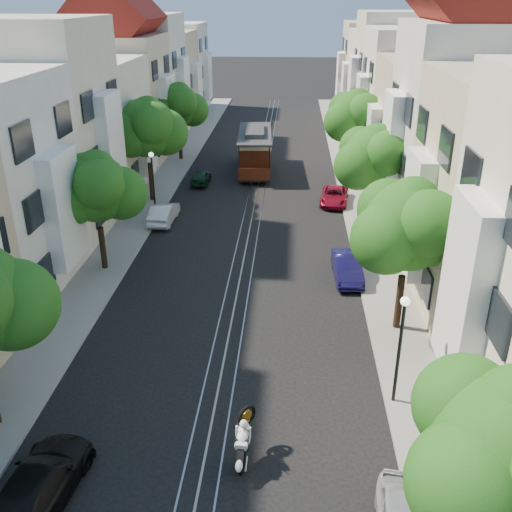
% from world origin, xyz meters
% --- Properties ---
extents(ground, '(200.00, 200.00, 0.00)m').
position_xyz_m(ground, '(0.00, 28.00, 0.00)').
color(ground, black).
rests_on(ground, ground).
extents(sidewalk_east, '(2.50, 80.00, 0.12)m').
position_xyz_m(sidewalk_east, '(7.25, 28.00, 0.06)').
color(sidewalk_east, gray).
rests_on(sidewalk_east, ground).
extents(sidewalk_west, '(2.50, 80.00, 0.12)m').
position_xyz_m(sidewalk_west, '(-7.25, 28.00, 0.06)').
color(sidewalk_west, gray).
rests_on(sidewalk_west, ground).
extents(rail_left, '(0.06, 80.00, 0.02)m').
position_xyz_m(rail_left, '(-0.55, 28.00, 0.01)').
color(rail_left, gray).
rests_on(rail_left, ground).
extents(rail_slot, '(0.06, 80.00, 0.02)m').
position_xyz_m(rail_slot, '(0.00, 28.00, 0.01)').
color(rail_slot, gray).
rests_on(rail_slot, ground).
extents(rail_right, '(0.06, 80.00, 0.02)m').
position_xyz_m(rail_right, '(0.55, 28.00, 0.01)').
color(rail_right, gray).
rests_on(rail_right, ground).
extents(lane_line, '(0.08, 80.00, 0.01)m').
position_xyz_m(lane_line, '(0.00, 28.00, 0.00)').
color(lane_line, tan).
rests_on(lane_line, ground).
extents(townhouses_east, '(7.75, 72.00, 12.00)m').
position_xyz_m(townhouses_east, '(11.87, 27.91, 5.18)').
color(townhouses_east, beige).
rests_on(townhouses_east, ground).
extents(townhouses_west, '(7.75, 72.00, 11.76)m').
position_xyz_m(townhouses_west, '(-11.87, 27.91, 5.08)').
color(townhouses_west, silver).
rests_on(townhouses_west, ground).
extents(tree_e_a, '(4.72, 3.87, 6.27)m').
position_xyz_m(tree_e_a, '(7.26, -3.02, 4.40)').
color(tree_e_a, black).
rests_on(tree_e_a, ground).
extents(tree_e_b, '(4.93, 4.08, 6.68)m').
position_xyz_m(tree_e_b, '(7.26, 8.98, 4.73)').
color(tree_e_b, black).
rests_on(tree_e_b, ground).
extents(tree_e_c, '(4.84, 3.99, 6.52)m').
position_xyz_m(tree_e_c, '(7.26, 19.98, 4.60)').
color(tree_e_c, black).
rests_on(tree_e_c, ground).
extents(tree_e_d, '(5.01, 4.16, 6.85)m').
position_xyz_m(tree_e_d, '(7.26, 30.98, 4.87)').
color(tree_e_d, black).
rests_on(tree_e_d, ground).
extents(tree_w_b, '(4.72, 3.87, 6.27)m').
position_xyz_m(tree_w_b, '(-7.14, 13.98, 4.40)').
color(tree_w_b, black).
rests_on(tree_w_b, ground).
extents(tree_w_c, '(5.13, 4.28, 7.09)m').
position_xyz_m(tree_w_c, '(-7.14, 24.98, 5.07)').
color(tree_w_c, black).
rests_on(tree_w_c, ground).
extents(tree_w_d, '(4.84, 3.99, 6.52)m').
position_xyz_m(tree_w_d, '(-7.14, 35.98, 4.60)').
color(tree_w_d, black).
rests_on(tree_w_d, ground).
extents(lamp_east, '(0.32, 0.32, 4.16)m').
position_xyz_m(lamp_east, '(6.30, 4.00, 2.85)').
color(lamp_east, black).
rests_on(lamp_east, ground).
extents(lamp_west, '(0.32, 0.32, 4.16)m').
position_xyz_m(lamp_west, '(-6.30, 22.00, 2.85)').
color(lamp_west, black).
rests_on(lamp_west, ground).
extents(sportbike_rider, '(0.60, 1.86, 1.62)m').
position_xyz_m(sportbike_rider, '(1.23, 0.91, 0.86)').
color(sportbike_rider, black).
rests_on(sportbike_rider, ground).
extents(cable_car, '(3.03, 8.46, 3.20)m').
position_xyz_m(cable_car, '(-0.50, 32.99, 1.90)').
color(cable_car, black).
rests_on(cable_car, ground).
extents(parked_car_e_mid, '(1.47, 3.81, 1.24)m').
position_xyz_m(parked_car_e_mid, '(5.46, 13.76, 0.62)').
color(parked_car_e_mid, '#0F0C3C').
rests_on(parked_car_e_mid, ground).
extents(parked_car_e_far, '(2.28, 4.12, 1.09)m').
position_xyz_m(parked_car_e_far, '(5.51, 25.30, 0.54)').
color(parked_car_e_far, maroon).
rests_on(parked_car_e_far, ground).
extents(parked_car_w_near, '(2.20, 4.64, 1.31)m').
position_xyz_m(parked_car_w_near, '(-4.40, -1.08, 0.65)').
color(parked_car_w_near, black).
rests_on(parked_car_w_near, ground).
extents(parked_car_w_mid, '(1.41, 3.75, 1.22)m').
position_xyz_m(parked_car_w_mid, '(-5.52, 20.99, 0.61)').
color(parked_car_w_mid, silver).
rests_on(parked_car_w_mid, ground).
extents(parked_car_w_far, '(1.32, 3.22, 1.09)m').
position_xyz_m(parked_car_w_far, '(-4.40, 29.18, 0.55)').
color(parked_car_w_far, black).
rests_on(parked_car_w_far, ground).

